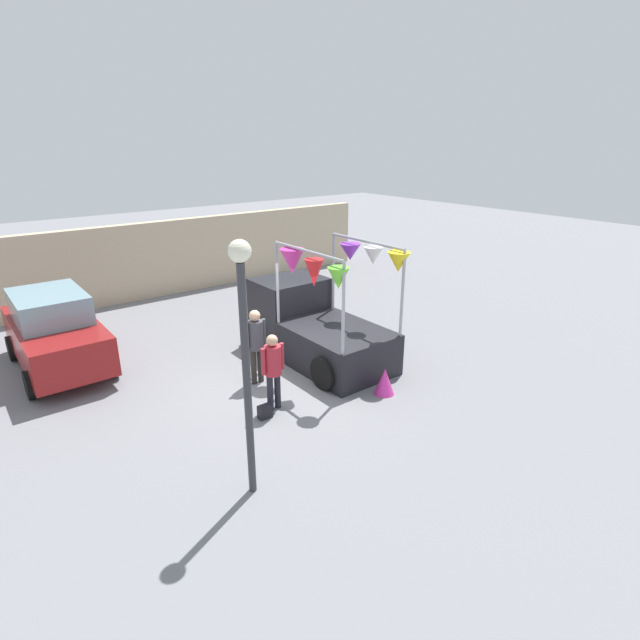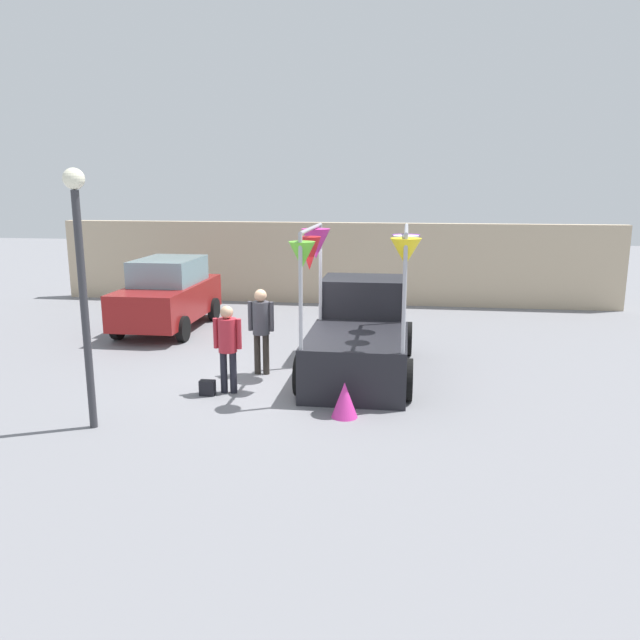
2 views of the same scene
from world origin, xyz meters
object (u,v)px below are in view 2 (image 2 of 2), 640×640
(person_vendor, at_px, (261,323))
(handbag, at_px, (207,388))
(person_customer, at_px, (228,341))
(folded_kite_bundle_magenta, at_px, (345,400))
(vendor_truck, at_px, (361,329))
(street_lamp, at_px, (81,264))
(parked_car, at_px, (168,294))

(person_vendor, distance_m, handbag, 1.83)
(person_customer, relative_size, person_vendor, 0.94)
(person_vendor, distance_m, folded_kite_bundle_magenta, 2.99)
(person_vendor, bearing_deg, person_customer, -105.56)
(vendor_truck, relative_size, person_vendor, 2.37)
(person_vendor, xyz_separation_m, folded_kite_bundle_magenta, (1.91, -2.17, -0.76))
(person_vendor, relative_size, folded_kite_bundle_magenta, 2.92)
(person_vendor, height_order, street_lamp, street_lamp)
(parked_car, distance_m, person_customer, 5.73)
(parked_car, distance_m, street_lamp, 7.14)
(handbag, bearing_deg, parked_car, 117.93)
(vendor_truck, bearing_deg, folded_kite_bundle_magenta, -91.20)
(parked_car, xyz_separation_m, handbag, (2.68, -5.06, -0.80))
(person_vendor, bearing_deg, handbag, -115.87)
(parked_car, relative_size, handbag, 14.29)
(parked_car, distance_m, person_vendor, 4.96)
(person_vendor, height_order, folded_kite_bundle_magenta, person_vendor)
(vendor_truck, xyz_separation_m, person_customer, (-2.31, -1.76, 0.11))
(handbag, relative_size, street_lamp, 0.07)
(handbag, bearing_deg, vendor_truck, 36.39)
(street_lamp, height_order, folded_kite_bundle_magenta, street_lamp)
(handbag, distance_m, street_lamp, 3.30)
(parked_car, distance_m, folded_kite_bundle_magenta, 7.88)
(person_vendor, bearing_deg, parked_car, 132.86)
(vendor_truck, height_order, folded_kite_bundle_magenta, vendor_truck)
(handbag, bearing_deg, person_vendor, 64.13)
(parked_car, bearing_deg, folded_kite_bundle_magenta, -47.71)
(person_customer, bearing_deg, vendor_truck, 37.31)
(vendor_truck, height_order, handbag, vendor_truck)
(vendor_truck, height_order, person_customer, vendor_truck)
(person_vendor, distance_m, street_lamp, 4.06)
(parked_car, height_order, person_vendor, parked_car)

